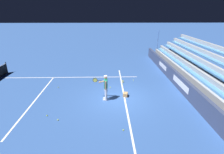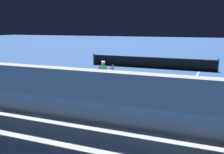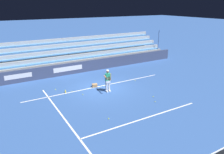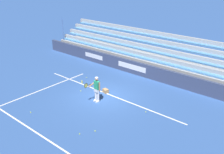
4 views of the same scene
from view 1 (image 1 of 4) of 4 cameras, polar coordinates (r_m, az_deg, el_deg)
ground_plane at (r=11.99m, az=1.72°, el=-6.97°), size 160.00×160.00×0.00m
court_baseline_white at (r=12.02m, az=4.12°, el=-6.92°), size 12.00×0.10×0.01m
court_sideline_white at (r=16.09m, az=-13.44°, el=-0.10°), size 0.10×12.00×0.01m
court_service_line_white at (r=12.93m, az=-23.59°, el=-6.65°), size 8.22×0.10×0.01m
back_wall_sponsor_board at (r=12.92m, az=23.55°, el=-3.98°), size 23.28×0.25×1.10m
bleacher_stand at (r=13.92m, az=32.07°, el=-2.82°), size 22.12×3.20×3.40m
tennis_player at (r=11.44m, az=-2.14°, el=-3.42°), size 0.60×0.98×1.71m
ball_box_cardboard at (r=12.24m, az=4.39°, el=-5.73°), size 0.46×0.39×0.26m
tennis_ball_on_baseline at (r=14.19m, az=-17.20°, el=-3.21°), size 0.07×0.07×0.07m
tennis_ball_stray_back at (r=13.56m, az=-0.53°, el=-3.37°), size 0.07×0.07×0.07m
tennis_ball_midcourt at (r=10.20m, az=-17.25°, el=-13.23°), size 0.07×0.07×0.07m
tennis_ball_far_left at (r=10.77m, az=-20.46°, el=-11.72°), size 0.07×0.07×0.07m
tennis_ball_toward_net at (r=9.09m, az=3.71°, el=-16.90°), size 0.07×0.07×0.07m
tennis_ball_near_player at (r=15.06m, az=7.03°, el=-0.99°), size 0.07×0.07×0.07m
tennis_ball_far_right at (r=14.05m, az=3.37°, el=-2.51°), size 0.07×0.07×0.07m
water_bottle at (r=14.47m, az=3.58°, el=-1.46°), size 0.07×0.07×0.22m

